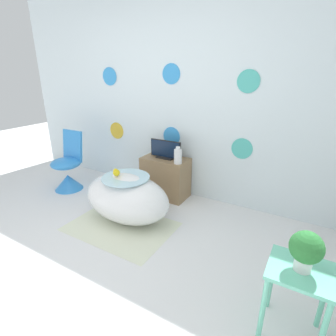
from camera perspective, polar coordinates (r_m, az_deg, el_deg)
The scene contains 11 objects.
ground_plane at distance 2.48m, azimuth -25.76°, elevation -22.12°, with size 12.00×12.00×0.00m, color white.
wall_back_dotted at distance 3.43m, azimuth 0.89°, elevation 15.53°, with size 5.12×0.05×2.60m.
rug at distance 2.97m, azimuth -10.26°, elevation -12.36°, with size 1.11×0.79×0.01m.
bathtub at distance 2.96m, azimuth -8.92°, elevation -6.42°, with size 1.03×0.63×0.54m.
rubber_duck at distance 2.85m, azimuth -11.21°, elevation -0.92°, with size 0.07×0.08×0.09m.
chair at distance 3.94m, azimuth -20.97°, elevation -0.74°, with size 0.41×0.41×0.82m.
tv_cabinet at distance 3.47m, azimuth -0.56°, elevation -2.01°, with size 0.60×0.35×0.53m.
tv at distance 3.35m, azimuth -0.56°, elevation 3.83°, with size 0.43×0.12×0.24m.
vase at distance 3.16m, azimuth 2.18°, elevation 2.61°, with size 0.10×0.10×0.21m.
side_table at distance 1.89m, azimuth 26.47°, elevation -21.77°, with size 0.37×0.34×0.51m.
potted_plant_left at distance 1.74m, azimuth 27.87°, elevation -15.33°, with size 0.19×0.19×0.25m.
Camera 1 is at (1.67, -0.89, 1.61)m, focal length 28.00 mm.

